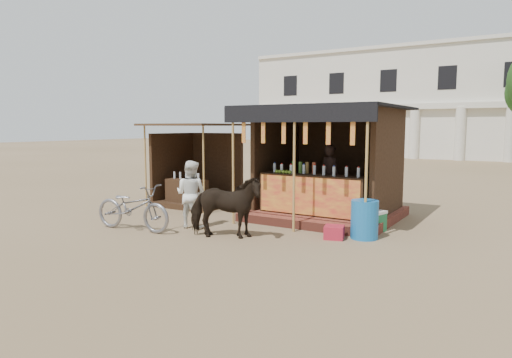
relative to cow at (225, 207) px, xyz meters
The scene contains 10 objects.
ground 0.72m from the cow, 102.53° to the right, with size 120.00×120.00×0.00m, color #846B4C.
main_stall 3.24m from the cow, 73.06° to the left, with size 3.60×3.61×2.78m.
secondary_stall 4.38m from the cow, 137.53° to the left, with size 2.40×2.40×2.38m.
cow is the anchor object (origin of this frame).
motorbike 2.22m from the cow, 167.28° to the right, with size 0.69×1.97×1.04m, color gray.
bystander 1.34m from the cow, 160.97° to the left, with size 0.75×0.58×1.53m, color white.
blue_barrel 2.88m from the cow, 31.02° to the left, with size 0.56×0.56×0.80m, color #1665AA.
red_crate 2.31m from the cow, 30.52° to the left, with size 0.39×0.40×0.27m, color #A71B2E.
cooler 3.27m from the cow, 44.30° to the left, with size 0.74×0.60×0.46m.
background_building 29.92m from the cow, 93.98° to the left, with size 26.00×7.45×8.18m.
Camera 1 is at (5.44, -7.26, 2.30)m, focal length 32.00 mm.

